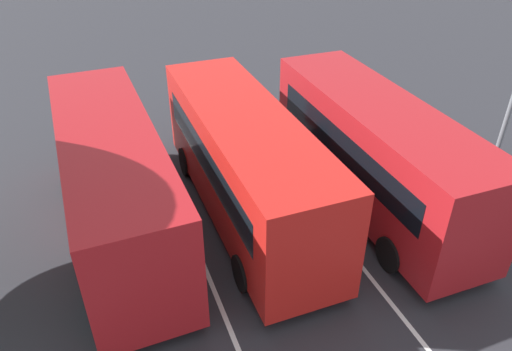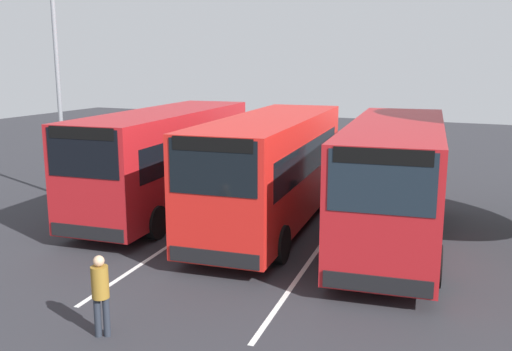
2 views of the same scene
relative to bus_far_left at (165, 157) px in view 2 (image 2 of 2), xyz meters
name	(u,v)px [view 2 (image 2 of 2)]	position (x,y,z in m)	size (l,w,h in m)	color
ground_plane	(262,230)	(0.71, 3.87, -1.87)	(66.76, 66.76, 0.00)	#2B2B30
bus_far_left	(165,157)	(0.00, 0.00, 0.00)	(9.34, 3.26, 3.41)	#AD191E
bus_center_left	(270,168)	(0.37, 3.98, 0.00)	(9.35, 3.34, 3.41)	red
bus_center_right	(394,179)	(0.43, 7.70, 0.00)	(9.38, 3.52, 3.41)	#AD191E
pedestrian	(100,290)	(8.15, 3.80, -0.94)	(0.44, 0.44, 1.59)	#232833
street_lamp	(62,64)	(-0.09, -4.27, 3.04)	(0.44, 2.75, 8.54)	gray
lane_stripe_outer_left	(205,222)	(0.71, 1.86, -1.86)	(13.36, 0.12, 0.01)	silver
lane_stripe_inner_left	(326,238)	(0.71, 5.88, -1.86)	(13.36, 0.12, 0.01)	silver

